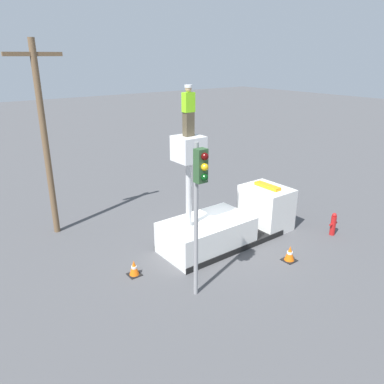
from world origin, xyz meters
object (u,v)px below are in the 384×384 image
object	(u,v)px
utility_pole	(44,135)
worker	(188,111)
bucket_truck	(229,222)
traffic_light_pole	(199,192)
fire_hydrant	(333,224)
traffic_cone_rear	(134,268)
traffic_cone_curbside	(290,254)

from	to	relation	value
utility_pole	worker	bearing A→B (deg)	-56.89
bucket_truck	utility_pole	bearing A→B (deg)	136.44
traffic_light_pole	fire_hydrant	bearing A→B (deg)	-0.33
fire_hydrant	traffic_cone_rear	xyz separation A→B (m)	(-8.52, 2.40, -0.23)
traffic_light_pole	fire_hydrant	distance (m)	8.06
traffic_light_pole	bucket_truck	bearing A→B (deg)	33.89
traffic_cone_rear	utility_pole	bearing A→B (deg)	101.16
traffic_cone_curbside	utility_pole	xyz separation A→B (m)	(-6.29, 7.94, 4.07)
fire_hydrant	traffic_cone_rear	world-z (taller)	fire_hydrant
traffic_cone_curbside	utility_pole	distance (m)	10.92
bucket_truck	fire_hydrant	bearing A→B (deg)	-30.47
traffic_light_pole	traffic_cone_curbside	xyz separation A→B (m)	(4.17, -0.35, -3.33)
bucket_truck	traffic_cone_curbside	distance (m)	2.81
bucket_truck	worker	xyz separation A→B (m)	(-2.11, 0.00, 4.80)
traffic_light_pole	traffic_cone_rear	bearing A→B (deg)	114.75
bucket_truck	fire_hydrant	distance (m)	4.65
worker	utility_pole	size ratio (longest dim) A/B	0.22
bucket_truck	traffic_cone_rear	bearing A→B (deg)	179.43
worker	traffic_cone_curbside	xyz separation A→B (m)	(2.84, -2.66, -5.35)
worker	traffic_light_pole	distance (m)	3.34
worker	fire_hydrant	size ratio (longest dim) A/B	1.69
bucket_truck	traffic_cone_rear	world-z (taller)	bucket_truck
fire_hydrant	traffic_cone_curbside	world-z (taller)	fire_hydrant
bucket_truck	traffic_light_pole	world-z (taller)	traffic_light_pole
traffic_cone_rear	traffic_cone_curbside	world-z (taller)	traffic_cone_curbside
bucket_truck	traffic_light_pole	size ratio (longest dim) A/B	1.20
traffic_cone_curbside	traffic_light_pole	bearing A→B (deg)	175.25
traffic_cone_curbside	utility_pole	size ratio (longest dim) A/B	0.08
utility_pole	traffic_light_pole	bearing A→B (deg)	-74.41
worker	traffic_cone_rear	world-z (taller)	worker
fire_hydrant	traffic_cone_rear	bearing A→B (deg)	164.29
traffic_cone_rear	traffic_light_pole	bearing A→B (deg)	-65.25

